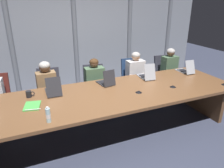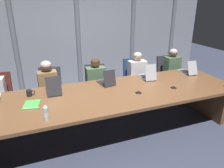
% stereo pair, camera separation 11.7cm
% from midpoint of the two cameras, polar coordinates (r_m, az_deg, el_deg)
% --- Properties ---
extents(ground_plane, '(14.36, 14.36, 0.00)m').
position_cam_midpoint_polar(ground_plane, '(3.94, 0.89, -12.21)').
color(ground_plane, '#383D51').
extents(conference_table, '(4.47, 1.37, 0.74)m').
position_cam_midpoint_polar(conference_table, '(3.63, 0.95, -4.25)').
color(conference_table, brown).
rests_on(conference_table, ground_plane).
extents(curtain_backdrop, '(7.18, 0.17, 3.07)m').
position_cam_midpoint_polar(curtain_backdrop, '(5.58, -8.43, 14.61)').
color(curtain_backdrop, gray).
rests_on(curtain_backdrop, ground_plane).
extents(laptop_left_mid, '(0.24, 0.44, 0.32)m').
position_cam_midpoint_polar(laptop_left_mid, '(3.69, -14.56, -1.33)').
color(laptop_left_mid, '#2D2D33').
rests_on(laptop_left_mid, conference_table).
extents(laptop_center, '(0.28, 0.39, 0.30)m').
position_cam_midpoint_polar(laptop_center, '(3.92, -0.61, 0.73)').
color(laptop_center, '#2D2D33').
rests_on(laptop_center, conference_table).
extents(laptop_right_mid, '(0.26, 0.44, 0.32)m').
position_cam_midpoint_polar(laptop_right_mid, '(4.28, 10.23, 2.25)').
color(laptop_right_mid, '#A8ADB7').
rests_on(laptop_right_mid, conference_table).
extents(laptop_right_end, '(0.23, 0.42, 0.29)m').
position_cam_midpoint_polar(laptop_right_end, '(4.83, 20.23, 3.40)').
color(laptop_right_end, '#A8ADB7').
rests_on(laptop_right_end, conference_table).
extents(office_chair_left_end, '(0.60, 0.60, 0.93)m').
position_cam_midpoint_polar(office_chair_left_end, '(4.51, -26.99, -5.09)').
color(office_chair_left_end, '#511E19').
rests_on(office_chair_left_end, ground_plane).
extents(office_chair_left_mid, '(0.60, 0.61, 0.93)m').
position_cam_midpoint_polar(office_chair_left_mid, '(4.48, -15.16, -3.55)').
color(office_chair_left_mid, '#2D2D38').
rests_on(office_chair_left_mid, ground_plane).
extents(office_chair_center, '(0.60, 0.61, 0.90)m').
position_cam_midpoint_polar(office_chair_center, '(4.65, -3.49, -2.02)').
color(office_chair_center, '#2D2D38').
rests_on(office_chair_center, ground_plane).
extents(office_chair_right_mid, '(0.60, 0.60, 0.94)m').
position_cam_midpoint_polar(office_chair_right_mid, '(4.98, 6.62, -0.35)').
color(office_chair_right_mid, navy).
rests_on(office_chair_right_mid, ground_plane).
extents(office_chair_right_end, '(0.60, 0.60, 0.93)m').
position_cam_midpoint_polar(office_chair_right_end, '(5.43, 15.15, 0.90)').
color(office_chair_right_end, '#2D2D38').
rests_on(office_chair_right_end, ground_plane).
extents(person_left_mid, '(0.38, 0.56, 1.14)m').
position_cam_midpoint_polar(person_left_mid, '(4.22, -15.79, -0.74)').
color(person_left_mid, olive).
rests_on(person_left_mid, ground_plane).
extents(person_center, '(0.42, 0.56, 1.09)m').
position_cam_midpoint_polar(person_center, '(4.39, -3.31, 0.53)').
color(person_center, '#4C6B4C').
rests_on(person_center, ground_plane).
extents(person_right_mid, '(0.41, 0.55, 1.14)m').
position_cam_midpoint_polar(person_right_mid, '(4.75, 7.82, 2.35)').
color(person_right_mid, silver).
rests_on(person_right_mid, ground_plane).
extents(person_right_end, '(0.38, 0.55, 1.14)m').
position_cam_midpoint_polar(person_right_end, '(5.25, 16.89, 3.45)').
color(person_right_end, '#4C6B4C').
rests_on(person_right_end, ground_plane).
extents(water_bottle_primary, '(0.06, 0.06, 0.21)m').
position_cam_midpoint_polar(water_bottle_primary, '(2.85, -16.14, -7.77)').
color(water_bottle_primary, silver).
rests_on(water_bottle_primary, conference_table).
extents(coffee_mug_near, '(0.14, 0.09, 0.11)m').
position_cam_midpoint_polar(coffee_mug_near, '(3.67, -20.40, -2.26)').
color(coffee_mug_near, black).
rests_on(coffee_mug_near, conference_table).
extents(conference_mic_left_side, '(0.11, 0.11, 0.03)m').
position_cam_midpoint_polar(conference_mic_left_side, '(3.60, 8.03, -2.13)').
color(conference_mic_left_side, black).
rests_on(conference_mic_left_side, conference_table).
extents(conference_mic_right_side, '(0.11, 0.11, 0.03)m').
position_cam_midpoint_polar(conference_mic_right_side, '(3.94, 17.00, -0.78)').
color(conference_mic_right_side, black).
rests_on(conference_mic_right_side, conference_table).
extents(spiral_notepad, '(0.28, 0.34, 0.03)m').
position_cam_midpoint_polar(spiral_notepad, '(3.36, -19.76, -5.23)').
color(spiral_notepad, '#4CB74C').
rests_on(spiral_notepad, conference_table).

